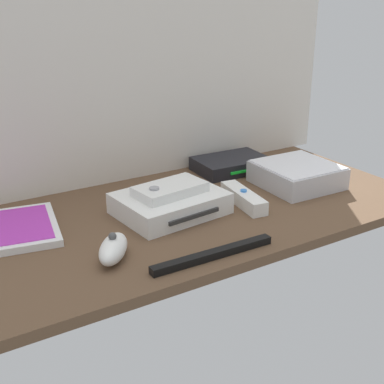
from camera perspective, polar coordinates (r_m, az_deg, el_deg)
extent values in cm
cube|color=brown|center=(110.64, 0.00, -2.41)|extent=(100.00, 48.00, 2.00)
cube|color=silver|center=(123.27, -6.24, 15.89)|extent=(110.00, 1.20, 64.00)
cube|color=white|center=(107.85, -2.40, -1.23)|extent=(22.47, 17.98, 4.40)
cube|color=#2D2D2D|center=(101.77, 0.25, -2.66)|extent=(12.00, 1.77, 0.80)
cube|color=silver|center=(125.34, 11.37, 1.82)|extent=(17.46, 17.46, 5.00)
cube|color=silver|center=(124.48, 11.46, 2.97)|extent=(16.76, 16.76, 0.30)
cube|color=white|center=(105.67, -18.22, -3.77)|extent=(16.78, 21.12, 1.40)
cube|color=#B233B2|center=(105.35, -18.27, -3.38)|extent=(13.89, 18.07, 0.16)
cube|color=black|center=(133.45, 4.28, 3.06)|extent=(18.56, 12.86, 3.40)
cube|color=#19D833|center=(128.59, 5.77, 2.28)|extent=(8.01, 0.79, 0.60)
cube|color=white|center=(112.80, 5.63, -0.65)|extent=(5.60, 15.15, 3.00)
cylinder|color=#387FDB|center=(112.16, 5.66, 0.15)|extent=(1.40, 1.40, 0.40)
ellipsoid|color=white|center=(91.05, -8.60, -6.16)|extent=(9.55, 10.63, 4.00)
sphere|color=#4C4C4C|center=(89.97, -8.68, -4.80)|extent=(1.40, 1.40, 1.40)
cube|color=white|center=(106.50, -2.42, 0.32)|extent=(15.31, 9.79, 2.00)
cylinder|color=#99999E|center=(103.90, -4.19, 0.43)|extent=(2.24, 2.24, 0.40)
cube|color=black|center=(91.09, 2.33, -6.82)|extent=(24.03, 2.25, 1.40)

